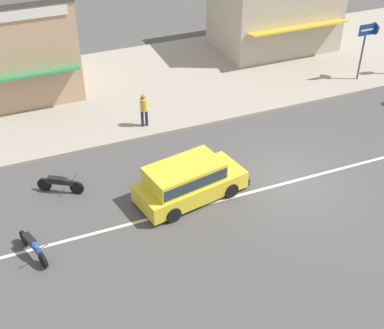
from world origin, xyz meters
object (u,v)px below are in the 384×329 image
(pedestrian_near_clock, at_px, (144,108))
(minivan_yellow_2, at_px, (188,180))
(motorcycle_0, at_px, (33,246))
(motorcycle_1, at_px, (61,183))
(shopfront_corner_warung, at_px, (25,41))
(arrow_signboard, at_px, (374,32))
(shopfront_mid_block, at_px, (275,4))

(pedestrian_near_clock, bearing_deg, minivan_yellow_2, -90.56)
(motorcycle_0, height_order, pedestrian_near_clock, pedestrian_near_clock)
(motorcycle_1, relative_size, shopfront_corner_warung, 0.30)
(arrow_signboard, height_order, shopfront_mid_block, shopfront_mid_block)
(motorcycle_0, xyz_separation_m, arrow_signboard, (18.72, 6.79, 2.33))
(arrow_signboard, distance_m, pedestrian_near_clock, 12.76)
(motorcycle_0, distance_m, shopfront_corner_warung, 12.68)
(pedestrian_near_clock, bearing_deg, shopfront_mid_block, 31.45)
(minivan_yellow_2, height_order, motorcycle_1, minivan_yellow_2)
(minivan_yellow_2, bearing_deg, motorcycle_0, -171.12)
(arrow_signboard, bearing_deg, shopfront_mid_block, 112.58)
(arrow_signboard, bearing_deg, motorcycle_1, -168.05)
(shopfront_mid_block, bearing_deg, arrow_signboard, -67.42)
(motorcycle_1, xyz_separation_m, shopfront_corner_warung, (0.32, 9.16, 2.37))
(motorcycle_1, distance_m, arrow_signboard, 17.72)
(arrow_signboard, height_order, pedestrian_near_clock, arrow_signboard)
(pedestrian_near_clock, distance_m, shopfront_corner_warung, 7.38)
(pedestrian_near_clock, bearing_deg, motorcycle_0, -133.05)
(motorcycle_0, distance_m, shopfront_mid_block, 20.77)
(motorcycle_1, bearing_deg, arrow_signboard, 11.95)
(minivan_yellow_2, distance_m, motorcycle_0, 6.11)
(motorcycle_1, bearing_deg, motorcycle_0, -115.90)
(motorcycle_0, height_order, shopfront_mid_block, shopfront_mid_block)
(motorcycle_1, bearing_deg, pedestrian_near_clock, 36.40)
(motorcycle_1, distance_m, pedestrian_near_clock, 5.68)
(arrow_signboard, height_order, shopfront_corner_warung, shopfront_corner_warung)
(minivan_yellow_2, height_order, pedestrian_near_clock, pedestrian_near_clock)
(motorcycle_0, relative_size, shopfront_corner_warung, 0.34)
(arrow_signboard, bearing_deg, shopfront_corner_warung, 161.86)
(motorcycle_1, bearing_deg, shopfront_corner_warung, 88.00)
(motorcycle_1, height_order, shopfront_mid_block, shopfront_mid_block)
(motorcycle_1, height_order, arrow_signboard, arrow_signboard)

